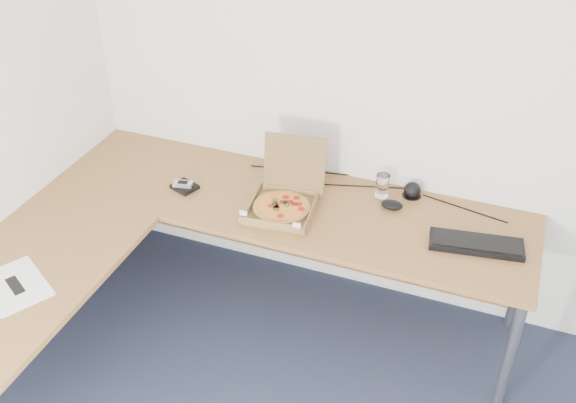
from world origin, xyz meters
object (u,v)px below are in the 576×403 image
at_px(pizza_box, 283,203).
at_px(keyboard, 476,244).
at_px(drinking_glass, 382,185).
at_px(desk, 193,240).
at_px(wallet, 185,187).

relative_size(pizza_box, keyboard, 0.86).
bearing_deg(keyboard, drinking_glass, 145.02).
bearing_deg(desk, pizza_box, 47.14).
bearing_deg(keyboard, pizza_box, 173.96).
height_order(desk, drinking_glass, drinking_glass).
xyz_separation_m(pizza_box, keyboard, (0.95, 0.04, -0.03)).
bearing_deg(keyboard, desk, -171.39).
bearing_deg(pizza_box, drinking_glass, 28.01).
height_order(pizza_box, wallet, pizza_box).
xyz_separation_m(pizza_box, wallet, (-0.55, -0.01, -0.03)).
bearing_deg(wallet, desk, -36.78).
distance_m(desk, pizza_box, 0.49).
relative_size(keyboard, wallet, 3.46).
relative_size(pizza_box, drinking_glass, 2.98).
xyz_separation_m(pizza_box, drinking_glass, (0.43, 0.30, 0.02)).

